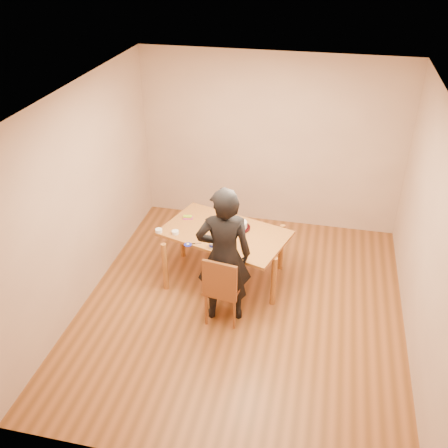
% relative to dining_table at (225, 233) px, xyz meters
% --- Properties ---
extents(room_shell, '(4.00, 4.50, 2.70)m').
position_rel_dining_table_xyz_m(room_shell, '(0.34, -0.21, 0.62)').
color(room_shell, brown).
rests_on(room_shell, ground).
extents(dining_table, '(1.79, 1.36, 0.04)m').
position_rel_dining_table_xyz_m(dining_table, '(0.00, 0.00, 0.00)').
color(dining_table, brown).
rests_on(dining_table, floor).
extents(dining_chair, '(0.46, 0.46, 0.04)m').
position_rel_dining_table_xyz_m(dining_chair, '(0.15, -0.78, -0.28)').
color(dining_chair, brown).
rests_on(dining_chair, floor).
extents(cake_plate, '(0.30, 0.30, 0.02)m').
position_rel_dining_table_xyz_m(cake_plate, '(0.16, 0.13, 0.03)').
color(cake_plate, red).
rests_on(cake_plate, dining_table).
extents(cake, '(0.22, 0.22, 0.07)m').
position_rel_dining_table_xyz_m(cake, '(0.16, 0.13, 0.08)').
color(cake, white).
rests_on(cake, cake_plate).
extents(frosting_dome, '(0.21, 0.21, 0.03)m').
position_rel_dining_table_xyz_m(frosting_dome, '(0.16, 0.13, 0.12)').
color(frosting_dome, white).
rests_on(frosting_dome, cake).
extents(frosting_tub, '(0.09, 0.09, 0.08)m').
position_rel_dining_table_xyz_m(frosting_tub, '(-0.07, -0.39, 0.06)').
color(frosting_tub, white).
rests_on(frosting_tub, dining_table).
extents(frosting_lid, '(0.10, 0.10, 0.01)m').
position_rel_dining_table_xyz_m(frosting_lid, '(-0.39, -0.40, 0.02)').
color(frosting_lid, navy).
rests_on(frosting_lid, dining_table).
extents(frosting_dollop, '(0.04, 0.04, 0.02)m').
position_rel_dining_table_xyz_m(frosting_dollop, '(-0.39, -0.40, 0.04)').
color(frosting_dollop, white).
rests_on(frosting_dollop, frosting_lid).
extents(ramekin_green, '(0.08, 0.08, 0.04)m').
position_rel_dining_table_xyz_m(ramekin_green, '(-0.62, -0.19, 0.04)').
color(ramekin_green, white).
rests_on(ramekin_green, dining_table).
extents(ramekin_yellow, '(0.09, 0.09, 0.04)m').
position_rel_dining_table_xyz_m(ramekin_yellow, '(-0.62, -0.18, 0.04)').
color(ramekin_yellow, white).
rests_on(ramekin_yellow, dining_table).
extents(ramekin_multi, '(0.09, 0.09, 0.04)m').
position_rel_dining_table_xyz_m(ramekin_multi, '(-0.84, -0.19, 0.04)').
color(ramekin_multi, white).
rests_on(ramekin_multi, dining_table).
extents(candy_box_pink, '(0.14, 0.10, 0.02)m').
position_rel_dining_table_xyz_m(candy_box_pink, '(-0.56, 0.23, 0.03)').
color(candy_box_pink, '#CF306D').
rests_on(candy_box_pink, dining_table).
extents(candy_box_green, '(0.12, 0.07, 0.02)m').
position_rel_dining_table_xyz_m(candy_box_green, '(-0.57, 0.23, 0.05)').
color(candy_box_green, '#239A1C').
rests_on(candy_box_green, candy_box_pink).
extents(spatula, '(0.14, 0.06, 0.01)m').
position_rel_dining_table_xyz_m(spatula, '(-0.37, -0.38, 0.02)').
color(spatula, black).
rests_on(spatula, dining_table).
extents(person, '(0.73, 0.57, 1.78)m').
position_rel_dining_table_xyz_m(person, '(0.15, -0.73, 0.16)').
color(person, black).
rests_on(person, floor).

